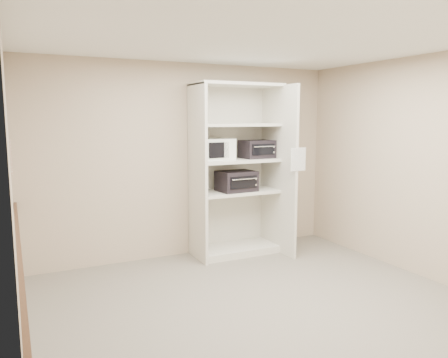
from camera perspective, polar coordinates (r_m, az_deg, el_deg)
name	(u,v)px	position (r m, az deg, el deg)	size (l,w,h in m)	color
floor	(259,305)	(4.77, 4.57, -16.11)	(4.50, 4.00, 0.01)	slate
ceiling	(262,39)	(4.42, 4.98, 17.78)	(4.50, 4.00, 0.01)	white
wall_back	(188,160)	(6.19, -4.78, 2.43)	(4.50, 0.02, 2.70)	tan
wall_front	(433,218)	(2.90, 25.58, -4.67)	(4.50, 0.02, 2.70)	tan
wall_left	(12,195)	(3.78, -25.95, -1.88)	(0.02, 4.00, 2.70)	tan
wall_right	(418,167)	(5.87, 23.98, 1.47)	(0.02, 4.00, 2.70)	tan
shelving_unit	(239,176)	(6.22, 1.96, 0.45)	(1.24, 0.92, 2.42)	beige
microwave	(214,149)	(6.06, -1.26, 3.92)	(0.49, 0.37, 0.29)	white
toaster_oven_upper	(257,149)	(6.33, 4.31, 3.91)	(0.45, 0.34, 0.26)	black
toaster_oven_lower	(236,181)	(6.16, 1.62, -0.27)	(0.51, 0.39, 0.28)	black
paper_sign	(298,159)	(5.96, 9.67, 2.54)	(0.24, 0.01, 0.31)	white
chair_rail	(19,250)	(3.88, -25.22, -8.43)	(0.04, 3.98, 0.08)	#3E2217
wall_poster	(11,157)	(4.13, -26.05, 2.61)	(0.01, 0.20, 0.28)	silver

